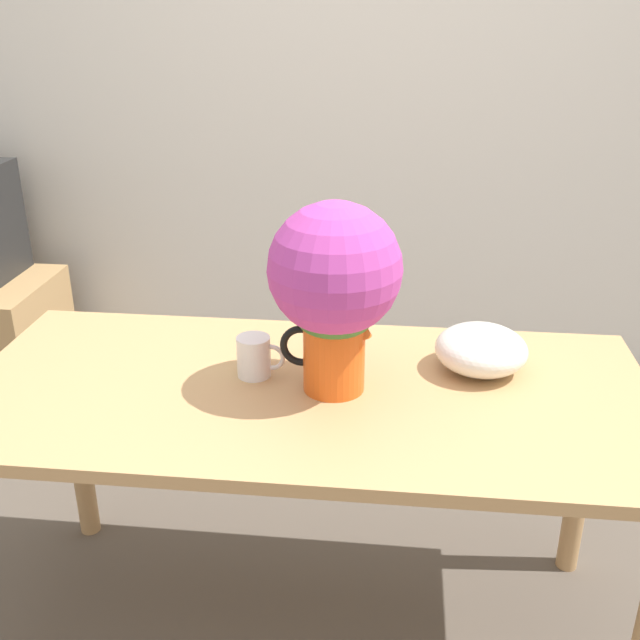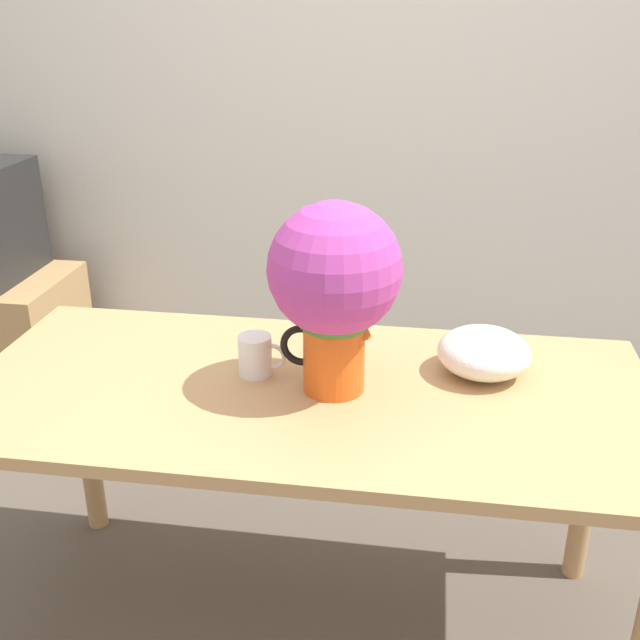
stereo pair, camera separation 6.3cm
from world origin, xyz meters
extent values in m
cube|color=silver|center=(0.00, 1.76, 1.30)|extent=(8.00, 0.05, 2.60)
cube|color=tan|center=(-0.08, 0.18, 0.71)|extent=(1.58, 0.74, 0.03)
cylinder|color=tan|center=(-0.80, 0.49, 0.35)|extent=(0.06, 0.06, 0.69)
cylinder|color=tan|center=(0.65, 0.49, 0.35)|extent=(0.06, 0.06, 0.69)
cylinder|color=#E05619|center=(-0.01, 0.18, 0.81)|extent=(0.14, 0.14, 0.19)
cone|color=#E05619|center=(0.05, 0.18, 0.88)|extent=(0.05, 0.05, 0.05)
torus|color=black|center=(-0.09, 0.18, 0.82)|extent=(0.10, 0.02, 0.10)
sphere|color=#3D7033|center=(-0.01, 0.18, 0.96)|extent=(0.22, 0.22, 0.22)
sphere|color=#B23D99|center=(-0.01, 0.18, 1.01)|extent=(0.29, 0.29, 0.29)
cylinder|color=white|center=(-0.20, 0.22, 0.77)|extent=(0.08, 0.08, 0.10)
torus|color=white|center=(-0.16, 0.22, 0.77)|extent=(0.07, 0.01, 0.07)
ellipsoid|color=silver|center=(0.33, 0.31, 0.78)|extent=(0.22, 0.22, 0.11)
camera|label=1|loc=(0.12, -1.32, 1.55)|focal=42.00mm
camera|label=2|loc=(0.18, -1.31, 1.55)|focal=42.00mm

